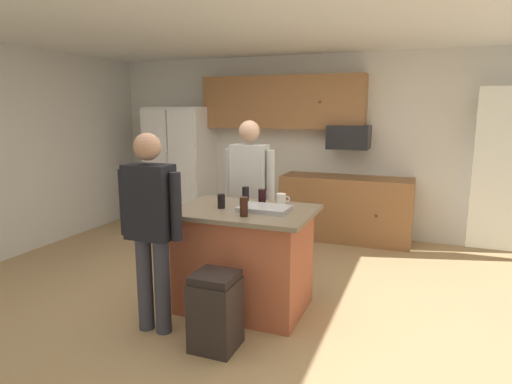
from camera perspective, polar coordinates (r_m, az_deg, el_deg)
floor at (r=4.37m, az=-2.55°, el=-14.15°), size 7.04×7.04×0.00m
ceiling at (r=4.03m, az=-2.88°, el=21.65°), size 7.04×7.04×0.00m
back_wall at (r=6.64m, az=7.18°, el=6.06°), size 6.40×0.10×2.60m
cabinet_run_upper at (r=6.53m, az=3.40°, el=11.54°), size 2.40×0.38×0.75m
cabinet_run_lower at (r=6.33m, az=11.56°, el=-2.09°), size 1.80×0.63×0.90m
refrigerator at (r=7.06m, az=-9.73°, el=3.25°), size 0.93×0.76×1.86m
microwave_over_range at (r=6.21m, az=11.94°, el=6.98°), size 0.56×0.40×0.32m
kitchen_island at (r=4.10m, az=-1.53°, el=-8.59°), size 1.25×0.91×0.95m
person_host_foreground at (r=4.76m, az=-0.85°, el=0.55°), size 0.57×0.23×1.72m
person_guest_left at (r=3.64m, az=-13.51°, el=-3.60°), size 0.57×0.22×1.66m
glass_stout_tall at (r=4.00m, az=-4.52°, el=-1.20°), size 0.07×0.07×0.13m
glass_short_whisky at (r=4.18m, az=0.80°, el=-0.56°), size 0.07×0.07×0.14m
mug_ceramic_white at (r=4.14m, az=3.31°, el=-0.92°), size 0.13×0.09×0.10m
glass_pilsner at (r=4.15m, az=-1.36°, el=-0.45°), size 0.07×0.07×0.17m
glass_dark_ale at (r=3.68m, az=-1.58°, el=-1.92°), size 0.07×0.07×0.16m
serving_tray at (r=3.89m, az=1.12°, el=-2.16°), size 0.44×0.30×0.04m
trash_bin at (r=3.53m, az=-5.26°, el=-15.14°), size 0.34×0.34×0.61m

